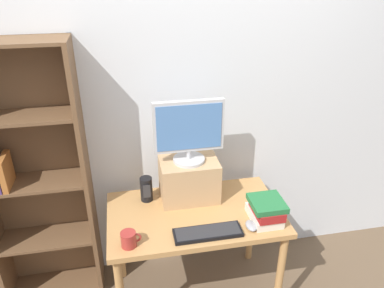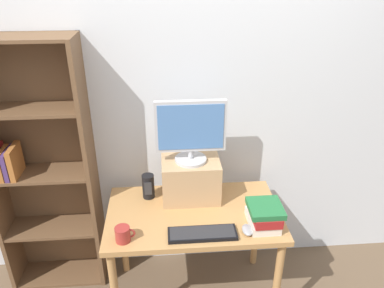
# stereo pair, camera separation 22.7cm
# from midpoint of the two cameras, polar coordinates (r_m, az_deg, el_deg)

# --- Properties ---
(back_wall) EXTENTS (7.00, 0.08, 2.60)m
(back_wall) POSITION_cam_midpoint_polar(r_m,az_deg,el_deg) (2.57, -4.06, 5.72)
(back_wall) COLOR silver
(back_wall) RESTS_ON ground_plane
(desk) EXTENTS (1.12, 0.66, 0.74)m
(desk) POSITION_cam_midpoint_polar(r_m,az_deg,el_deg) (2.51, -2.20, -12.14)
(desk) COLOR #B7844C
(desk) RESTS_ON ground_plane
(bookshelf_unit) EXTENTS (0.67, 0.28, 1.82)m
(bookshelf_unit) POSITION_cam_midpoint_polar(r_m,az_deg,el_deg) (2.68, -25.29, -5.06)
(bookshelf_unit) COLOR brown
(bookshelf_unit) RESTS_ON ground_plane
(riser_box) EXTENTS (0.38, 0.27, 0.28)m
(riser_box) POSITION_cam_midpoint_polar(r_m,az_deg,el_deg) (2.52, -3.06, -5.44)
(riser_box) COLOR tan
(riser_box) RESTS_ON desk
(computer_monitor) EXTENTS (0.45, 0.21, 0.42)m
(computer_monitor) POSITION_cam_midpoint_polar(r_m,az_deg,el_deg) (2.34, -3.26, 1.94)
(computer_monitor) COLOR #B7B7BA
(computer_monitor) RESTS_ON riser_box
(keyboard) EXTENTS (0.41, 0.13, 0.02)m
(keyboard) POSITION_cam_midpoint_polar(r_m,az_deg,el_deg) (2.28, -0.50, -13.45)
(keyboard) COLOR black
(keyboard) RESTS_ON desk
(computer_mouse) EXTENTS (0.06, 0.10, 0.04)m
(computer_mouse) POSITION_cam_midpoint_polar(r_m,az_deg,el_deg) (2.33, 6.21, -12.36)
(computer_mouse) COLOR #99999E
(computer_mouse) RESTS_ON desk
(book_stack) EXTENTS (0.20, 0.25, 0.15)m
(book_stack) POSITION_cam_midpoint_polar(r_m,az_deg,el_deg) (2.37, 8.49, -10.03)
(book_stack) COLOR silver
(book_stack) RESTS_ON desk
(coffee_mug) EXTENTS (0.12, 0.09, 0.09)m
(coffee_mug) POSITION_cam_midpoint_polar(r_m,az_deg,el_deg) (2.23, -12.57, -14.08)
(coffee_mug) COLOR #9E2D28
(coffee_mug) RESTS_ON desk
(desk_speaker) EXTENTS (0.08, 0.09, 0.17)m
(desk_speaker) POSITION_cam_midpoint_polar(r_m,az_deg,el_deg) (2.55, -9.53, -6.87)
(desk_speaker) COLOR black
(desk_speaker) RESTS_ON desk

